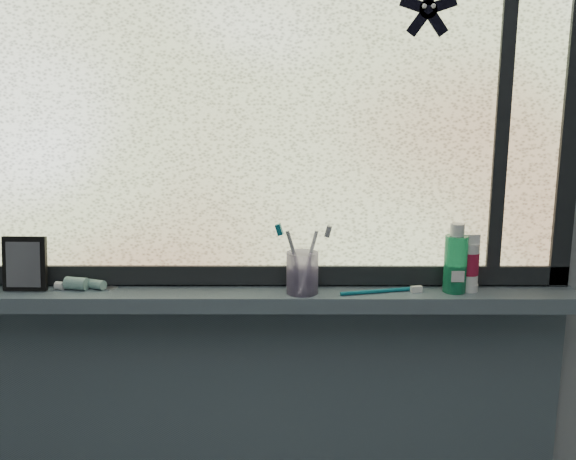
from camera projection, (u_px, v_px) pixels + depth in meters
The scene contains 13 objects.
wall_back at pixel (265, 198), 1.69m from camera, with size 3.00×0.01×2.50m, color #9EA3A8.
windowsill at pixel (265, 298), 1.67m from camera, with size 1.62×0.14×0.04m, color slate.
window_pane at pixel (264, 90), 1.61m from camera, with size 1.50×0.01×1.00m, color silver.
frame_bottom at pixel (265, 274), 1.70m from camera, with size 1.60×0.03×0.05m, color black.
frame_right at pixel (574, 90), 1.60m from camera, with size 0.05×0.03×1.10m, color black.
frame_mullion at pixel (504, 90), 1.60m from camera, with size 0.04×0.03×1.00m, color black.
starfish_sticker at pixel (428, 10), 1.55m from camera, with size 0.15×0.02×0.15m, color black, non-canonical shape.
vanity_mirror at pixel (25, 264), 1.66m from camera, with size 0.11×0.06×0.14m, color black.
toothpaste_tube at pixel (84, 283), 1.67m from camera, with size 0.19×0.04×0.03m, color silver, non-canonical shape.
toothbrush_cup at pixel (302, 273), 1.63m from camera, with size 0.08×0.08×0.11m, color #A995C5.
toothbrush_lying at pixel (376, 290), 1.64m from camera, with size 0.23×0.02×0.02m, color #0D6678, non-canonical shape.
mouthwash_bottle at pixel (456, 258), 1.64m from camera, with size 0.06×0.06×0.15m, color #1FA368.
cream_tube at pixel (470, 261), 1.65m from camera, with size 0.04×0.04×0.11m, color silver.
Camera 1 is at (0.06, -0.36, 1.53)m, focal length 40.00 mm.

